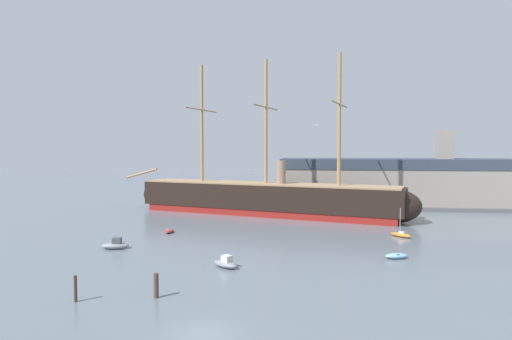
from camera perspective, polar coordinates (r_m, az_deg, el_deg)
The scene contains 12 objects.
ground_plane at distance 32.55m, azimuth -6.84°, elevation -20.78°, with size 400.00×400.00×0.00m, color slate.
tall_ship at distance 85.65m, azimuth 1.31°, elevation -3.72°, with size 62.20×23.04×30.65m.
motorboat_near_centre at distance 48.35m, azimuth -4.05°, elevation -12.24°, with size 3.49×3.03×1.39m.
motorboat_mid_left at distance 59.76m, azimuth -18.16°, elevation -9.42°, with size 3.77×2.16×1.49m.
dinghy_mid_right at distance 54.67m, azimuth 18.13°, elevation -10.77°, with size 2.99×1.90×0.66m.
dinghy_alongside_bow at distance 68.80m, azimuth -11.40°, elevation -7.94°, with size 1.08×2.42×0.57m.
sailboat_alongside_stern at distance 67.82m, azimuth 18.68°, elevation -8.12°, with size 3.09×2.99×4.31m.
sailboat_distant_centre at distance 94.63m, azimuth 4.24°, elevation -4.87°, with size 1.68×4.24×5.38m.
mooring_piling_nearest at distance 39.82m, azimuth -13.11°, elevation -14.70°, with size 0.44×0.44×2.18m, color #4C3D2D.
mooring_piling_left_pair at distance 40.90m, azimuth -22.83°, elevation -14.31°, with size 0.27×0.27×2.27m, color #423323.
dockside_warehouse_right at distance 103.33m, azimuth 18.23°, elevation -1.59°, with size 56.89×17.30×17.21m.
seagull_in_flight at distance 49.71m, azimuth 8.21°, elevation 5.95°, with size 1.17×0.88×0.14m.
Camera 1 is at (7.28, -28.95, 12.98)m, focal length 30.15 mm.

